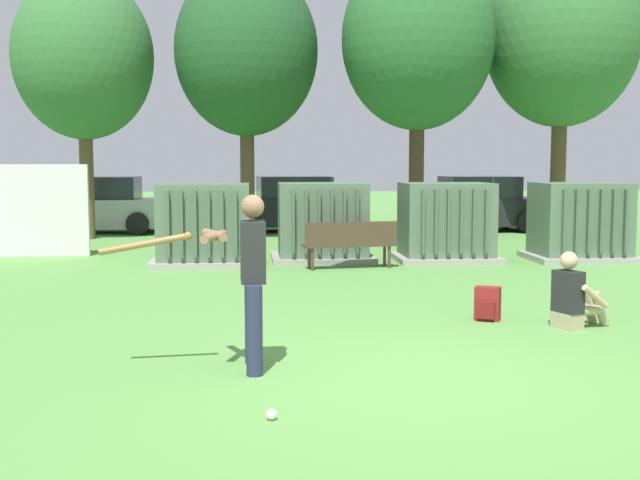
# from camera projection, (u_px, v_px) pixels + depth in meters

# --- Properties ---
(ground_plane) EXTENTS (96.00, 96.00, 0.00)m
(ground_plane) POSITION_uv_depth(u_px,v_px,m) (414.00, 381.00, 7.52)
(ground_plane) COLOR #5B9947
(transformer_west) EXTENTS (2.10, 1.70, 1.62)m
(transformer_west) POSITION_uv_depth(u_px,v_px,m) (204.00, 225.00, 15.96)
(transformer_west) COLOR #9E9B93
(transformer_west) RESTS_ON ground
(transformer_mid_west) EXTENTS (2.10, 1.70, 1.62)m
(transformer_mid_west) POSITION_uv_depth(u_px,v_px,m) (322.00, 223.00, 16.59)
(transformer_mid_west) COLOR #9E9B93
(transformer_mid_west) RESTS_ON ground
(transformer_mid_east) EXTENTS (2.10, 1.70, 1.62)m
(transformer_mid_east) POSITION_uv_depth(u_px,v_px,m) (446.00, 223.00, 16.60)
(transformer_mid_east) COLOR #9E9B93
(transformer_mid_east) RESTS_ON ground
(transformer_east) EXTENTS (2.10, 1.70, 1.62)m
(transformer_east) POSITION_uv_depth(u_px,v_px,m) (580.00, 223.00, 16.72)
(transformer_east) COLOR #9E9B93
(transformer_east) RESTS_ON ground
(park_bench) EXTENTS (1.84, 0.68, 0.92)m
(park_bench) POSITION_uv_depth(u_px,v_px,m) (350.00, 241.00, 15.36)
(park_bench) COLOR #4C3828
(park_bench) RESTS_ON ground
(batter) EXTENTS (1.61, 0.72, 1.74)m
(batter) POSITION_uv_depth(u_px,v_px,m) (247.00, 272.00, 7.87)
(batter) COLOR #282D4C
(batter) RESTS_ON ground
(sports_ball) EXTENTS (0.09, 0.09, 0.09)m
(sports_ball) POSITION_uv_depth(u_px,v_px,m) (272.00, 414.00, 6.40)
(sports_ball) COLOR white
(sports_ball) RESTS_ON ground
(seated_spectator) EXTENTS (0.79, 0.66, 0.96)m
(seated_spectator) POSITION_uv_depth(u_px,v_px,m) (574.00, 298.00, 9.93)
(seated_spectator) COLOR tan
(seated_spectator) RESTS_ON ground
(backpack) EXTENTS (0.38, 0.35, 0.44)m
(backpack) POSITION_uv_depth(u_px,v_px,m) (487.00, 304.00, 10.39)
(backpack) COLOR maroon
(backpack) RESTS_ON ground
(tree_left) EXTENTS (3.64, 3.64, 6.96)m
(tree_left) POSITION_uv_depth(u_px,v_px,m) (83.00, 58.00, 20.94)
(tree_left) COLOR brown
(tree_left) RESTS_ON ground
(tree_center_left) EXTENTS (3.78, 3.78, 7.21)m
(tree_center_left) POSITION_uv_depth(u_px,v_px,m) (246.00, 51.00, 21.05)
(tree_center_left) COLOR brown
(tree_center_left) RESTS_ON ground
(tree_center_right) EXTENTS (3.97, 3.97, 7.59)m
(tree_center_right) POSITION_uv_depth(u_px,v_px,m) (418.00, 40.00, 20.76)
(tree_center_right) COLOR #4C3828
(tree_center_right) RESTS_ON ground
(tree_right) EXTENTS (4.13, 4.13, 7.89)m
(tree_right) POSITION_uv_depth(u_px,v_px,m) (562.00, 36.00, 21.47)
(tree_right) COLOR brown
(tree_right) RESTS_ON ground
(parked_car_left_of_center) EXTENTS (4.23, 1.97, 1.62)m
(parked_car_left_of_center) POSITION_uv_depth(u_px,v_px,m) (98.00, 207.00, 23.17)
(parked_car_left_of_center) COLOR #B2B2B7
(parked_car_left_of_center) RESTS_ON ground
(parked_car_right_of_center) EXTENTS (4.34, 2.20, 1.62)m
(parked_car_right_of_center) POSITION_uv_depth(u_px,v_px,m) (290.00, 206.00, 23.65)
(parked_car_right_of_center) COLOR black
(parked_car_right_of_center) RESTS_ON ground
(parked_car_rightmost) EXTENTS (4.31, 2.14, 1.62)m
(parked_car_rightmost) POSITION_uv_depth(u_px,v_px,m) (475.00, 206.00, 23.70)
(parked_car_rightmost) COLOR black
(parked_car_rightmost) RESTS_ON ground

